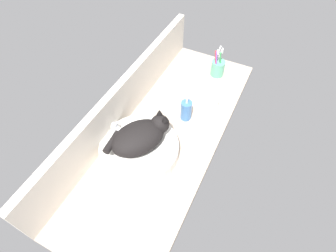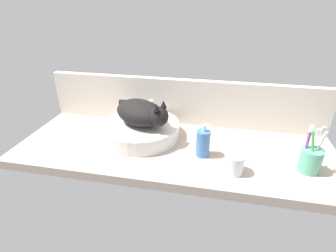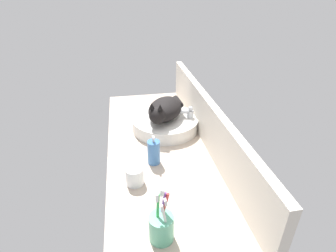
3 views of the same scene
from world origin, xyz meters
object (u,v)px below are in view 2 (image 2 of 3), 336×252
Objects in this scene: faucet at (151,112)px; toothbrush_cup at (310,159)px; water_glass at (234,165)px; cat at (142,113)px; sink_basin at (141,130)px; soap_dispenser at (203,143)px.

toothbrush_cup reaches higher than faucet.
cat is at bearing 155.12° from water_glass.
sink_basin is 9.32cm from cat.
cat is 1.61× the size of toothbrush_cup.
water_glass is (41.55, -19.27, -9.33)cm from cat.
cat is 31.32cm from soap_dispenser.
cat is 2.22× the size of faucet.
sink_basin is at bearing 169.42° from toothbrush_cup.
cat is 71.04cm from toothbrush_cup.
cat is at bearing 169.73° from toothbrush_cup.
toothbrush_cup is at bearing -20.51° from faucet.
soap_dispenser is at bearing -19.00° from sink_basin.
soap_dispenser is 15.97cm from water_glass.
cat reaches higher than soap_dispenser.
cat reaches higher than water_glass.
toothbrush_cup reaches higher than sink_basin.
water_glass reaches higher than sink_basin.
soap_dispenser reaches higher than sink_basin.
toothbrush_cup reaches higher than soap_dispenser.
soap_dispenser is at bearing 142.97° from water_glass.
soap_dispenser reaches higher than water_glass.
faucet is 36.66cm from soap_dispenser.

